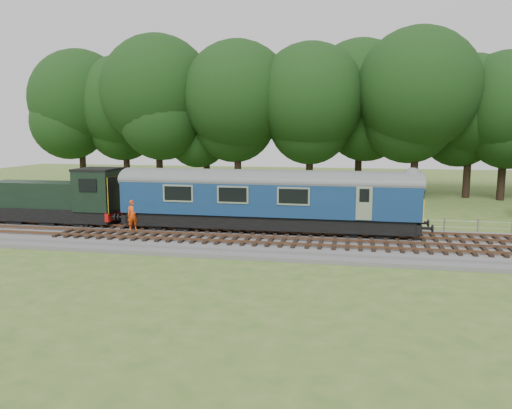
# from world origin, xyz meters

# --- Properties ---
(ground) EXTENTS (120.00, 120.00, 0.00)m
(ground) POSITION_xyz_m (0.00, 0.00, 0.00)
(ground) COLOR #3D6224
(ground) RESTS_ON ground
(ballast) EXTENTS (70.00, 7.00, 0.35)m
(ballast) POSITION_xyz_m (0.00, 0.00, 0.17)
(ballast) COLOR #4C4C4F
(ballast) RESTS_ON ground
(track_north) EXTENTS (67.20, 2.40, 0.21)m
(track_north) POSITION_xyz_m (0.00, 1.40, 0.42)
(track_north) COLOR black
(track_north) RESTS_ON ballast
(track_south) EXTENTS (67.20, 2.40, 0.21)m
(track_south) POSITION_xyz_m (0.00, -1.60, 0.42)
(track_south) COLOR black
(track_south) RESTS_ON ballast
(fence) EXTENTS (64.00, 0.12, 1.00)m
(fence) POSITION_xyz_m (0.00, 4.50, 0.00)
(fence) COLOR #6B6054
(fence) RESTS_ON ground
(tree_line) EXTENTS (70.00, 8.00, 18.00)m
(tree_line) POSITION_xyz_m (0.00, 22.00, 0.00)
(tree_line) COLOR black
(tree_line) RESTS_ON ground
(dmu_railcar) EXTENTS (18.05, 2.86, 3.88)m
(dmu_railcar) POSITION_xyz_m (-4.92, 1.40, 2.61)
(dmu_railcar) COLOR black
(dmu_railcar) RESTS_ON ground
(shunter_loco) EXTENTS (8.91, 2.60, 3.38)m
(shunter_loco) POSITION_xyz_m (-18.85, 1.40, 1.97)
(shunter_loco) COLOR black
(shunter_loco) RESTS_ON ground
(worker) EXTENTS (0.83, 0.82, 1.93)m
(worker) POSITION_xyz_m (-13.13, 0.06, 1.32)
(worker) COLOR #EE460C
(worker) RESTS_ON ballast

